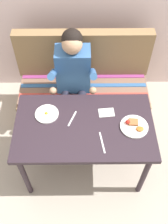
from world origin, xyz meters
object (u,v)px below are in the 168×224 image
Objects in this scene: person at (73,76)px; plate_eggs at (47,114)px; fork at (72,119)px; knife at (102,142)px; plate_breakfast at (134,126)px; couch at (84,91)px; table at (84,130)px; napkin at (106,113)px.

person is 5.83× the size of plate_eggs.
knife is at bearing -21.84° from fork.
plate_breakfast is at bearing -10.52° from plate_eggs.
couch is at bearing 89.54° from knife.
person reaches higher than plate_eggs.
plate_breakfast is 1.20× the size of knife.
fork is 0.85× the size of knife.
plate_eggs is 0.56m from knife.
table is at bearing -90.00° from couch.
fork is at bearing 170.31° from plate_breakfast.
couch is at bearing 59.51° from person.
knife is at bearing -31.80° from plate_eggs.
couch is 6.02× the size of plate_breakfast.
knife is at bearing -72.04° from person.
napkin reaches higher than knife.
plate_eggs is (-0.33, -0.65, 0.41)m from couch.
knife is at bearing -50.39° from table.
table is 5.77× the size of plate_eggs.
plate_eggs is at bearing 169.48° from plate_breakfast.
couch is 0.81m from fork.
person reaches higher than knife.
couch is at bearing 90.00° from table.
couch is 0.46m from person.
fork is at bearing 146.45° from table.
person is at bearing 123.33° from napkin.
person reaches higher than napkin.
person reaches higher than fork.
couch is 10.48× the size of napkin.
plate_breakfast reaches higher than plate_eggs.
table is at bearing -146.55° from napkin.
knife is (0.47, -0.29, -0.01)m from plate_eggs.
person is at bearing 98.73° from knife.
plate_eggs is (-0.75, 0.14, -0.00)m from plate_breakfast.
table is at bearing 120.38° from knife.
napkin is at bearing -56.67° from person.
knife is (-0.28, -0.15, -0.01)m from plate_breakfast.
fork is 0.35m from knife.
plate_eggs is at bearing -169.81° from fork.
table is 5.02× the size of plate_breakfast.
knife is (0.15, -0.94, 0.40)m from couch.
plate_eggs is at bearing -178.57° from napkin.
napkin is 0.69× the size of knife.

